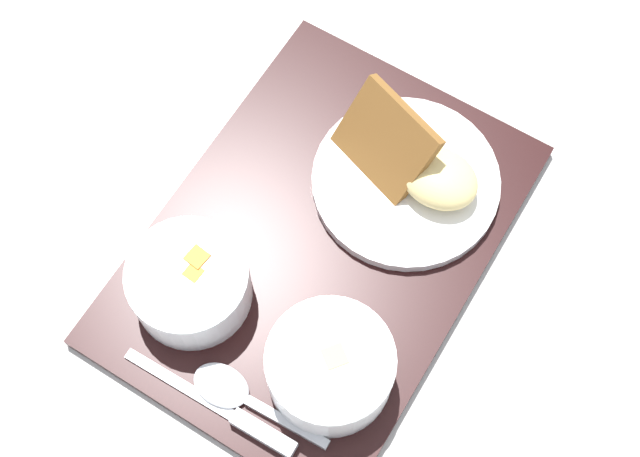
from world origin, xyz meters
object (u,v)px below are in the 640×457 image
knife (246,423)px  spoon (236,394)px  plate_main (411,175)px  bowl_salad (189,282)px  bowl_soup (330,366)px

knife → spoon: bearing=-39.4°
plate_main → bowl_salad: bearing=154.9°
knife → spoon: (0.02, 0.02, -0.00)m
plate_main → knife: 0.29m
bowl_soup → spoon: 0.09m
plate_main → knife: bearing=-177.0°
bowl_salad → plate_main: bearing=-25.1°
plate_main → spoon: (-0.28, 0.01, -0.01)m
knife → spoon: size_ratio=1.29×
bowl_salad → plate_main: size_ratio=0.61×
plate_main → spoon: plate_main is taller
knife → bowl_soup: bearing=-118.8°
bowl_salad → bowl_soup: (0.01, -0.15, 0.00)m
spoon → bowl_salad: bearing=-36.5°
bowl_soup → knife: bearing=156.7°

